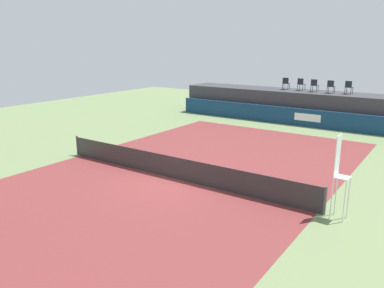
# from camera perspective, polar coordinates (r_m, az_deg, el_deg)

# --- Properties ---
(ground_plane) EXTENTS (48.00, 48.00, 0.00)m
(ground_plane) POSITION_cam_1_polar(r_m,az_deg,el_deg) (18.48, 3.04, -2.58)
(ground_plane) COLOR #6B7F51
(court_inner) EXTENTS (12.00, 22.00, 0.00)m
(court_inner) POSITION_cam_1_polar(r_m,az_deg,el_deg) (16.13, -2.59, -5.18)
(court_inner) COLOR maroon
(court_inner) RESTS_ON ground
(sponsor_wall) EXTENTS (18.00, 0.22, 1.20)m
(sponsor_wall) POSITION_cam_1_polar(r_m,az_deg,el_deg) (27.59, 14.63, 4.04)
(sponsor_wall) COLOR navy
(sponsor_wall) RESTS_ON ground
(spectator_platform) EXTENTS (18.00, 2.80, 2.20)m
(spectator_platform) POSITION_cam_1_polar(r_m,az_deg,el_deg) (29.19, 15.92, 5.51)
(spectator_platform) COLOR #38383D
(spectator_platform) RESTS_ON ground
(spectator_chair_far_left) EXTENTS (0.48, 0.48, 0.89)m
(spectator_chair_far_left) POSITION_cam_1_polar(r_m,az_deg,el_deg) (29.53, 13.88, 8.87)
(spectator_chair_far_left) COLOR #1E232D
(spectator_chair_far_left) RESTS_ON spectator_platform
(spectator_chair_left) EXTENTS (0.47, 0.47, 0.89)m
(spectator_chair_left) POSITION_cam_1_polar(r_m,az_deg,el_deg) (29.22, 16.01, 8.67)
(spectator_chair_left) COLOR #1E232D
(spectator_chair_left) RESTS_ON spectator_platform
(spectator_chair_center) EXTENTS (0.45, 0.45, 0.89)m
(spectator_chair_center) POSITION_cam_1_polar(r_m,az_deg,el_deg) (28.68, 17.86, 8.43)
(spectator_chair_center) COLOR #1E232D
(spectator_chair_center) RESTS_ON spectator_platform
(spectator_chair_right) EXTENTS (0.44, 0.44, 0.89)m
(spectator_chair_right) POSITION_cam_1_polar(r_m,az_deg,el_deg) (28.19, 20.08, 8.15)
(spectator_chair_right) COLOR #1E232D
(spectator_chair_right) RESTS_ON spectator_platform
(spectator_chair_far_right) EXTENTS (0.47, 0.47, 0.89)m
(spectator_chair_far_right) POSITION_cam_1_polar(r_m,az_deg,el_deg) (28.20, 22.43, 7.93)
(spectator_chair_far_right) COLOR #1E232D
(spectator_chair_far_right) RESTS_ON spectator_platform
(umpire_chair) EXTENTS (0.47, 0.47, 2.76)m
(umpire_chair) POSITION_cam_1_polar(r_m,az_deg,el_deg) (12.95, 21.18, -3.83)
(umpire_chair) COLOR white
(umpire_chair) RESTS_ON ground
(tennis_net) EXTENTS (12.40, 0.02, 0.95)m
(tennis_net) POSITION_cam_1_polar(r_m,az_deg,el_deg) (15.97, -2.61, -3.58)
(tennis_net) COLOR #2D2D2D
(tennis_net) RESTS_ON ground
(net_post_near) EXTENTS (0.10, 0.10, 1.00)m
(net_post_near) POSITION_cam_1_polar(r_m,az_deg,el_deg) (20.18, -16.78, -0.22)
(net_post_near) COLOR #4C4C51
(net_post_near) RESTS_ON ground
(net_post_far) EXTENTS (0.10, 0.10, 1.00)m
(net_post_far) POSITION_cam_1_polar(r_m,az_deg,el_deg) (13.38, 19.28, -8.02)
(net_post_far) COLOR #4C4C51
(net_post_far) RESTS_ON ground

